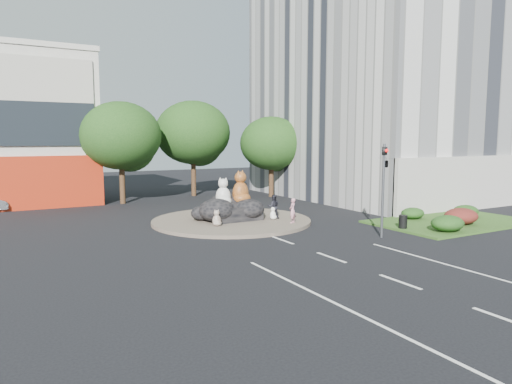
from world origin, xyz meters
TOP-DOWN VIEW (x-y plane):
  - ground at (0.00, 0.00)m, footprint 120.00×120.00m
  - roundabout_island at (0.00, 10.00)m, footprint 10.00×10.00m
  - rock_plinth at (0.00, 10.00)m, footprint 3.20×2.60m
  - office_tower at (20.00, 16.00)m, footprint 20.00×20.00m
  - grass_verge at (12.00, 3.00)m, footprint 10.00×6.00m
  - tree_left at (-3.93, 22.06)m, footprint 6.46×6.46m
  - tree_mid at (3.07, 24.06)m, footprint 6.84×6.84m
  - tree_right at (9.07, 20.06)m, footprint 5.70×5.70m
  - hedge_near_green at (9.00, 1.00)m, footprint 2.00×1.60m
  - hedge_red at (11.50, 2.00)m, footprint 2.20×1.76m
  - hedge_mid_green at (14.00, 3.50)m, footprint 1.80×1.44m
  - hedge_back_green at (10.50, 4.80)m, footprint 1.60×1.28m
  - traffic_light at (5.10, 2.00)m, footprint 0.44×1.24m
  - street_lamp at (12.82, 8.00)m, footprint 2.34×0.22m
  - cat_white at (-0.58, 9.99)m, footprint 1.36×1.29m
  - cat_tabby at (0.71, 10.12)m, footprint 1.70×1.62m
  - kitten_calico at (-1.75, 8.41)m, footprint 0.70×0.65m
  - kitten_white at (2.24, 8.64)m, footprint 0.65×0.63m
  - pedestrian_pink at (2.64, 7.03)m, footprint 0.65×0.60m
  - pedestrian_dark at (2.41, 8.84)m, footprint 0.92×0.83m
  - litter_bin at (7.50, 2.84)m, footprint 0.54×0.54m

SIDE VIEW (x-z plane):
  - ground at x=0.00m, z-range 0.00..0.00m
  - grass_verge at x=12.00m, z-range 0.00..0.12m
  - roundabout_island at x=0.00m, z-range 0.00..0.20m
  - hedge_back_green at x=10.50m, z-range 0.12..0.84m
  - litter_bin at x=7.50m, z-range 0.12..0.88m
  - hedge_mid_green at x=14.00m, z-range 0.12..0.93m
  - hedge_near_green at x=9.00m, z-range 0.12..1.02m
  - kitten_white at x=2.24m, z-range 0.20..1.02m
  - hedge_red at x=11.50m, z-range 0.12..1.11m
  - rock_plinth at x=0.00m, z-range 0.20..1.10m
  - kitten_calico at x=-1.75m, z-range 0.20..1.17m
  - pedestrian_pink at x=2.64m, z-range 0.20..1.70m
  - pedestrian_dark at x=2.41m, z-range 0.20..1.75m
  - cat_white at x=-0.58m, z-range 1.10..2.89m
  - cat_tabby at x=0.71m, z-range 1.10..3.30m
  - traffic_light at x=5.10m, z-range 1.12..6.12m
  - street_lamp at x=12.82m, z-range 0.52..8.58m
  - tree_right at x=9.07m, z-range 0.98..8.28m
  - tree_left at x=-3.93m, z-range 1.11..9.38m
  - tree_mid at x=3.07m, z-range 1.18..9.94m
  - office_tower at x=20.00m, z-range 0.00..35.00m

